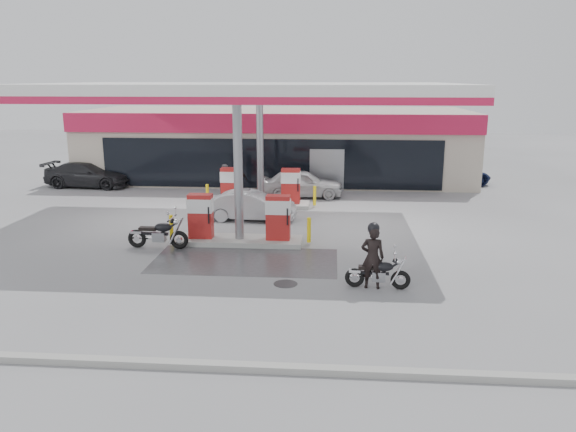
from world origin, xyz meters
name	(u,v)px	position (x,y,z in m)	size (l,w,h in m)	color
ground	(230,260)	(0.00, 0.00, 0.00)	(90.00, 90.00, 0.00)	gray
wet_patch	(245,261)	(0.50, 0.00, 0.00)	(6.00, 3.00, 0.00)	#4C4C4F
drain_cover	(286,284)	(2.00, -2.00, 0.00)	(0.70, 0.70, 0.01)	#38383A
kerb	(169,364)	(0.00, -7.00, 0.07)	(28.00, 0.25, 0.15)	gray
store_building	(277,144)	(0.01, 15.94, 2.01)	(22.00, 8.22, 4.00)	#B2A895
canopy	(249,92)	(0.00, 5.00, 5.27)	(16.00, 10.02, 5.51)	silver
pump_island_near	(239,224)	(0.00, 2.00, 0.71)	(5.14, 1.30, 1.78)	#9E9E99
pump_island_far	(261,191)	(0.00, 8.00, 0.71)	(5.14, 1.30, 1.78)	#9E9E99
main_motorcycle	(379,274)	(4.65, -2.12, 0.42)	(1.85, 0.71, 0.95)	black
biker_main	(373,257)	(4.46, -2.11, 0.90)	(0.66, 0.43, 1.81)	black
parked_motorcycle	(159,235)	(-2.70, 1.15, 0.49)	(2.17, 0.83, 1.12)	black
sedan_white	(302,183)	(1.78, 10.20, 0.70)	(1.65, 4.10, 1.40)	silver
attendant	(226,180)	(-2.08, 10.41, 0.79)	(0.77, 0.60, 1.58)	#59595E
hatchback_silver	(251,206)	(-0.08, 5.39, 0.62)	(1.30, 3.74, 1.23)	#9C9FA4
parked_car_left	(88,175)	(-10.00, 12.00, 0.68)	(1.90, 4.67, 1.36)	black
parked_car_right	(454,175)	(10.00, 14.00, 0.58)	(1.92, 4.17, 1.16)	#16204B
biker_walking	(239,180)	(-1.37, 10.20, 0.80)	(0.94, 0.39, 1.61)	black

